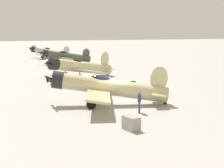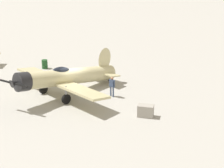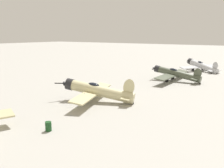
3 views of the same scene
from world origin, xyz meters
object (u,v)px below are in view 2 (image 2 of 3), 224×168
object	(u,v)px
airplane_foreground	(66,77)
fuel_drum	(45,64)
equipment_crate	(146,111)
ground_crew_mechanic	(112,85)

from	to	relation	value
airplane_foreground	fuel_drum	xyz separation A→B (m)	(5.50, 5.97, -1.09)
fuel_drum	equipment_crate	bearing A→B (deg)	-116.72
ground_crew_mechanic	airplane_foreground	bearing A→B (deg)	-48.07
ground_crew_mechanic	fuel_drum	xyz separation A→B (m)	(4.24, 9.66, -0.58)
airplane_foreground	equipment_crate	distance (m)	7.77
airplane_foreground	fuel_drum	world-z (taller)	airplane_foreground
ground_crew_mechanic	equipment_crate	bearing A→B (deg)	79.55
ground_crew_mechanic	fuel_drum	world-z (taller)	ground_crew_mechanic
ground_crew_mechanic	equipment_crate	world-z (taller)	ground_crew_mechanic
airplane_foreground	ground_crew_mechanic	world-z (taller)	airplane_foreground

